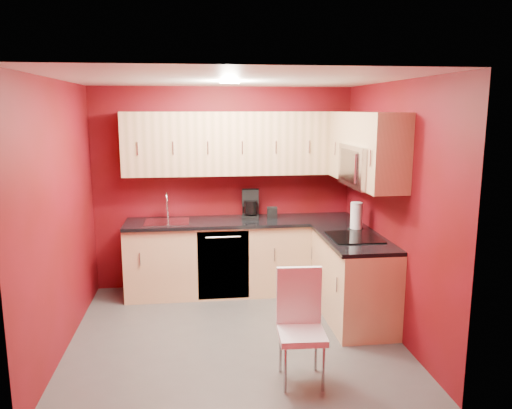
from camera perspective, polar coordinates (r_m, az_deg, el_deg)
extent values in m
plane|color=#494644|center=(5.20, -2.50, -14.56)|extent=(3.20, 3.20, 0.00)
plane|color=white|center=(4.70, -2.76, 14.14)|extent=(3.20, 3.20, 0.00)
plane|color=maroon|center=(6.27, -3.69, 1.84)|extent=(3.20, 0.00, 3.20)
plane|color=maroon|center=(3.35, -0.60, -6.15)|extent=(3.20, 0.00, 3.20)
plane|color=maroon|center=(4.94, -21.46, -1.34)|extent=(0.00, 3.00, 3.00)
plane|color=maroon|center=(5.17, 15.35, -0.46)|extent=(0.00, 3.00, 3.00)
cube|color=#EEC688|center=(6.17, -1.57, -6.05)|extent=(2.80, 0.60, 0.87)
cube|color=#EEC688|center=(5.50, 11.01, -8.38)|extent=(0.60, 1.30, 0.87)
cube|color=black|center=(6.04, -1.58, -1.96)|extent=(2.80, 0.63, 0.04)
cube|color=black|center=(5.35, 11.08, -3.84)|extent=(0.63, 1.27, 0.04)
cube|color=tan|center=(6.05, -1.75, 7.01)|extent=(2.80, 0.35, 0.75)
cube|color=tan|center=(5.84, 10.82, 6.69)|extent=(0.35, 0.57, 0.75)
cube|color=tan|center=(4.76, 15.06, 5.61)|extent=(0.35, 0.22, 0.75)
cube|color=tan|center=(5.20, 13.15, 8.43)|extent=(0.35, 0.76, 0.33)
cube|color=silver|center=(5.22, 12.71, 4.33)|extent=(0.40, 0.76, 0.42)
cube|color=black|center=(5.16, 10.72, 4.33)|extent=(0.02, 0.62, 0.33)
cylinder|color=silver|center=(4.94, 11.30, 4.02)|extent=(0.02, 0.02, 0.29)
cube|color=black|center=(5.31, 11.16, -3.68)|extent=(0.50, 0.55, 0.01)
cube|color=silver|center=(6.02, -10.14, -2.03)|extent=(0.52, 0.42, 0.02)
cylinder|color=silver|center=(6.19, -10.09, -0.40)|extent=(0.02, 0.02, 0.26)
torus|color=silver|center=(6.09, -10.16, 0.67)|extent=(0.02, 0.16, 0.16)
cylinder|color=silver|center=(6.04, -10.18, -0.01)|extent=(0.02, 0.02, 0.12)
cube|color=black|center=(5.88, -3.74, -6.94)|extent=(0.60, 0.02, 0.82)
cylinder|color=white|center=(5.00, -3.02, 13.77)|extent=(0.20, 0.20, 0.01)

